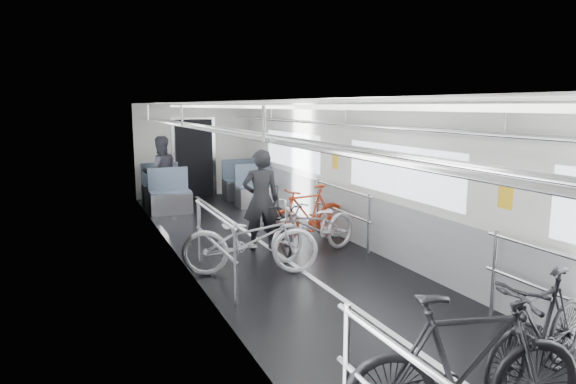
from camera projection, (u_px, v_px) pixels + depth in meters
name	position (u px, v px, depth m)	size (l,w,h in m)	color
car_shell	(264.00, 179.00, 8.62)	(3.02, 14.01, 2.41)	black
bike_left_mid	(465.00, 366.00, 3.61)	(0.51, 1.81, 1.09)	black
bike_left_far	(250.00, 239.00, 7.19)	(0.67, 1.91, 1.00)	silver
bike_right_near	(539.00, 329.00, 4.34)	(0.46, 1.63, 0.98)	black
bike_right_mid	(315.00, 226.00, 8.08)	(0.63, 1.80, 0.95)	#AEADB2
bike_right_far	(308.00, 214.00, 8.95)	(0.46, 1.64, 0.99)	#AB3315
bike_aisle	(279.00, 225.00, 8.46)	(0.53, 1.53, 0.80)	black
person_standing	(261.00, 200.00, 8.38)	(0.61, 0.40, 1.66)	black
person_seated	(161.00, 173.00, 11.75)	(0.81, 0.63, 1.67)	#2F2D36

